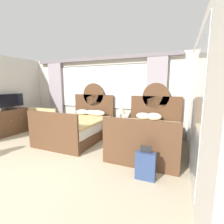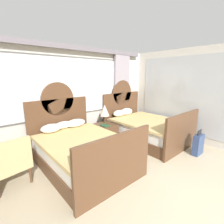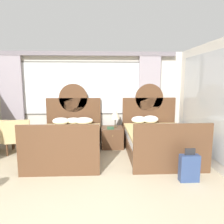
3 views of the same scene
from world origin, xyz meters
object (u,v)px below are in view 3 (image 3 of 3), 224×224
Objects in this scene: nightstand_between_beds at (112,137)px; suitcase_on_floor at (189,168)px; bed_near_mirror at (157,140)px; bed_near_window at (69,141)px; book_on_nightstand at (110,128)px; armchair_by_window_left at (19,135)px; table_lamp_on_nightstand at (115,113)px.

suitcase_on_floor reaches higher than nightstand_between_beds.
bed_near_mirror is 3.58× the size of nightstand_between_beds.
bed_near_window is 1.19m from book_on_nightstand.
suitcase_on_floor is at bearing -24.15° from armchair_by_window_left.
bed_near_mirror is at bearing -28.86° from nightstand_between_beds.
bed_near_mirror reaches higher than armchair_by_window_left.
table_lamp_on_nightstand reaches higher than nightstand_between_beds.
table_lamp_on_nightstand is 0.44m from book_on_nightstand.
bed_near_mirror is at bearing -33.40° from table_lamp_on_nightstand.
table_lamp_on_nightstand is 0.62× the size of armchair_by_window_left.
table_lamp_on_nightstand is at bearing 10.44° from armchair_by_window_left.
bed_near_mirror is 3.54m from armchair_by_window_left.
suitcase_on_floor is at bearing -59.81° from table_lamp_on_nightstand.
book_on_nightstand is 2.42m from suitcase_on_floor.
nightstand_between_beds is at bearing 28.45° from bed_near_window.
armchair_by_window_left is at bearing 155.85° from suitcase_on_floor.
nightstand_between_beds is (-1.12, 0.61, -0.09)m from bed_near_mirror.
bed_near_mirror is 1.36m from table_lamp_on_nightstand.
book_on_nightstand is 2.38m from armchair_by_window_left.
bed_near_window reaches higher than table_lamp_on_nightstand.
table_lamp_on_nightstand is 2.16× the size of book_on_nightstand.
table_lamp_on_nightstand is at bearing 29.12° from bed_near_window.
suitcase_on_floor is (3.74, -1.68, -0.21)m from armchair_by_window_left.
bed_near_mirror is at bearing -3.54° from armchair_by_window_left.
nightstand_between_beds is at bearing 65.49° from book_on_nightstand.
armchair_by_window_left reaches higher than book_on_nightstand.
bed_near_window and bed_near_mirror have the same top height.
armchair_by_window_left is 1.42× the size of suitcase_on_floor.
bed_near_mirror is 1.28m from nightstand_between_beds.
bed_near_window is 1.00× the size of bed_near_mirror.
book_on_nightstand is at bearing -127.21° from table_lamp_on_nightstand.
armchair_by_window_left is at bearing 170.79° from bed_near_window.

